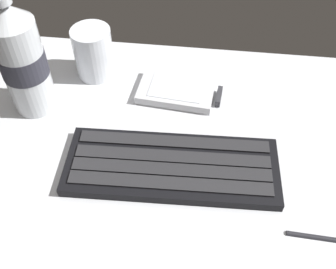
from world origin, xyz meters
TOP-DOWN VIEW (x-y plane):
  - ground_plane at (0.00, -0.23)cm, footprint 64.00×48.00cm
  - keyboard at (0.98, -3.75)cm, footprint 29.42×12.16cm
  - handheld_device at (0.66, 11.49)cm, footprint 13.26×8.65cm
  - juice_cup at (-14.07, 15.08)cm, footprint 6.40×6.40cm
  - water_bottle at (-21.71, 6.47)cm, footprint 6.73×6.73cm
  - stylus_pen at (20.71, -11.81)cm, footprint 9.52×1.11cm

SIDE VIEW (x-z plane):
  - ground_plane at x=0.00cm, z-range -2.39..0.41cm
  - stylus_pen at x=20.71cm, z-range 0.00..0.70cm
  - handheld_device at x=0.66cm, z-range -0.02..1.48cm
  - keyboard at x=0.98cm, z-range -0.04..1.66cm
  - juice_cup at x=-14.07cm, z-range -0.34..8.16cm
  - water_bottle at x=-21.71cm, z-range -1.39..19.41cm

